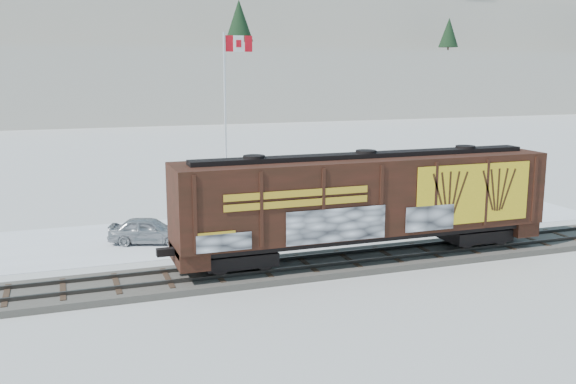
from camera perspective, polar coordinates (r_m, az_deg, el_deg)
name	(u,v)px	position (r m, az deg, el deg)	size (l,w,h in m)	color
ground	(306,270)	(28.13, 1.60, -6.90)	(500.00, 500.00, 0.00)	white
rail_track	(306,266)	(28.08, 1.60, -6.62)	(50.00, 3.40, 0.43)	#59544C
parking_strip	(256,230)	(34.95, -2.87, -3.35)	(40.00, 8.00, 0.03)	white
hillside	(96,45)	(165.14, -16.70, 12.38)	(360.00, 110.00, 93.00)	white
hopper_railcar	(365,199)	(28.48, 6.87, -0.58)	(16.97, 3.06, 4.57)	black
flagpole	(227,142)	(41.51, -5.40, 4.43)	(2.30, 0.90, 10.88)	silver
car_silver	(149,230)	(32.75, -12.29, -3.33)	(1.57, 3.90, 1.33)	#9EA0A5
car_white	(283,220)	(34.18, -0.47, -2.46)	(1.44, 4.13, 1.36)	silver
car_dark	(404,202)	(39.40, 10.30, -0.85)	(1.92, 4.73, 1.37)	black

